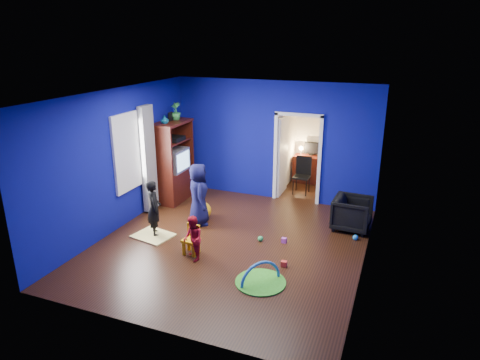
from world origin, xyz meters
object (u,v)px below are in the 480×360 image
at_px(kid_chair, 191,241).
at_px(study_desk, 310,169).
at_px(crt_tv, 175,160).
at_px(child_black, 154,208).
at_px(child_navy, 198,195).
at_px(toddler_red, 193,239).
at_px(tv_armoire, 174,161).
at_px(folding_chair, 302,176).
at_px(vase, 165,120).
at_px(play_mat, 261,282).
at_px(hopper_ball, 202,211).
at_px(armchair, 352,213).

relative_size(kid_chair, study_desk, 0.57).
relative_size(crt_tv, study_desk, 0.80).
bearing_deg(child_black, crt_tv, -23.47).
xyz_separation_m(child_navy, toddler_red, (0.60, -1.44, -0.26)).
height_order(tv_armoire, folding_chair, tv_armoire).
height_order(vase, play_mat, vase).
bearing_deg(tv_armoire, hopper_ball, -36.23).
xyz_separation_m(child_black, vase, (-0.62, 1.60, 1.47)).
bearing_deg(folding_chair, crt_tv, -150.78).
distance_m(vase, crt_tv, 1.08).
distance_m(armchair, crt_tv, 4.34).
height_order(child_black, crt_tv, crt_tv).
bearing_deg(tv_armoire, child_black, -72.07).
xyz_separation_m(armchair, child_navy, (-3.10, -0.94, 0.33)).
relative_size(tv_armoire, study_desk, 2.23).
distance_m(child_navy, kid_chair, 1.39).
distance_m(toddler_red, play_mat, 1.47).
xyz_separation_m(armchair, child_black, (-3.70, -1.74, 0.23)).
xyz_separation_m(child_black, kid_chair, (1.05, -0.45, -0.33)).
bearing_deg(toddler_red, armchair, 92.68).
bearing_deg(armchair, hopper_ball, 105.41).
xyz_separation_m(tv_armoire, study_desk, (2.82, 2.52, -0.60)).
bearing_deg(child_black, folding_chair, -72.82).
bearing_deg(child_black, tv_armoire, -22.37).
distance_m(armchair, tv_armoire, 4.37).
bearing_deg(toddler_red, child_navy, 161.59).
relative_size(vase, folding_chair, 0.21).
height_order(child_black, child_navy, child_navy).
bearing_deg(child_navy, folding_chair, -63.68).
bearing_deg(study_desk, vase, -135.05).
distance_m(tv_armoire, crt_tv, 0.06).
bearing_deg(tv_armoire, armchair, -2.20).
bearing_deg(study_desk, hopper_ball, -116.07).
xyz_separation_m(toddler_red, folding_chair, (1.00, 4.11, 0.04)).
distance_m(vase, study_desk, 4.32).
relative_size(toddler_red, folding_chair, 0.92).
xyz_separation_m(hopper_ball, kid_chair, (0.50, -1.49, 0.05)).
bearing_deg(crt_tv, play_mat, -41.84).
bearing_deg(child_black, armchair, -105.19).
bearing_deg(armchair, tv_armoire, 90.83).
xyz_separation_m(child_navy, tv_armoire, (-1.22, 1.11, 0.30)).
xyz_separation_m(crt_tv, hopper_ball, (1.13, -0.86, -0.82)).
bearing_deg(crt_tv, folding_chair, 29.22).
bearing_deg(child_black, play_mat, -150.12).
bearing_deg(armchair, child_navy, 109.92).
relative_size(child_navy, study_desk, 1.54).
height_order(armchair, child_black, child_black).
relative_size(tv_armoire, folding_chair, 2.13).
bearing_deg(armchair, child_black, 118.14).
relative_size(child_navy, toddler_red, 1.61).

